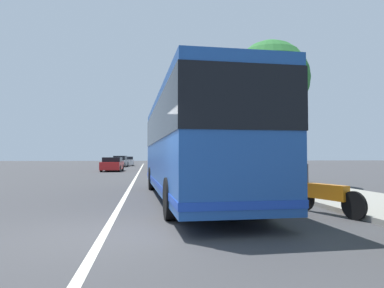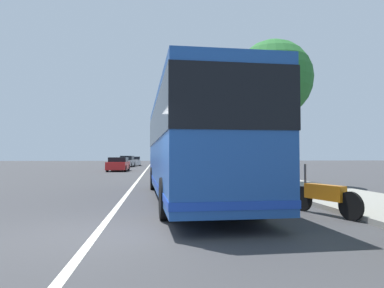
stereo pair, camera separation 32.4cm
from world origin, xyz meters
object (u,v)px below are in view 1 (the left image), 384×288
object	(u,v)px
coach_bus	(191,141)
motorcycle_by_tree	(327,195)
car_ahead_same_lane	(112,164)
roadside_tree_mid_block	(270,80)
car_far_distant	(120,162)
car_behind_bus	(164,163)
car_side_street	(127,161)
utility_pole	(254,123)

from	to	relation	value
coach_bus	motorcycle_by_tree	world-z (taller)	coach_bus
car_ahead_same_lane	roadside_tree_mid_block	xyz separation A→B (m)	(-18.29, -9.93, 4.85)
car_ahead_same_lane	car_far_distant	distance (m)	14.45
motorcycle_by_tree	car_far_distant	distance (m)	42.67
car_ahead_same_lane	car_behind_bus	world-z (taller)	car_behind_bus
coach_bus	car_behind_bus	size ratio (longest dim) A/B	2.75
car_far_distant	car_side_street	xyz separation A→B (m)	(5.71, -0.68, -0.05)
car_behind_bus	utility_pole	size ratio (longest dim) A/B	0.59
car_ahead_same_lane	roadside_tree_mid_block	size ratio (longest dim) A/B	0.62
motorcycle_by_tree	car_side_street	distance (m)	48.17
car_ahead_same_lane	utility_pole	size ratio (longest dim) A/B	0.64
car_far_distant	car_behind_bus	bearing A→B (deg)	39.80
car_far_distant	car_side_street	world-z (taller)	car_far_distant
motorcycle_by_tree	car_far_distant	xyz separation A→B (m)	(41.82, 8.44, 0.24)
car_behind_bus	car_far_distant	size ratio (longest dim) A/B	0.92
car_ahead_same_lane	car_far_distant	world-z (taller)	car_far_distant
car_far_distant	utility_pole	xyz separation A→B (m)	(-27.85, -10.86, 2.96)
car_side_street	roadside_tree_mid_block	xyz separation A→B (m)	(-38.45, -9.60, 4.84)
car_ahead_same_lane	utility_pole	xyz separation A→B (m)	(-13.41, -10.52, 3.01)
coach_bus	utility_pole	bearing A→B (deg)	-30.68
car_side_street	utility_pole	size ratio (longest dim) A/B	0.63
coach_bus	car_ahead_same_lane	distance (m)	24.29
utility_pole	coach_bus	bearing A→B (deg)	151.95
car_far_distant	utility_pole	size ratio (longest dim) A/B	0.64
motorcycle_by_tree	coach_bus	bearing A→B (deg)	21.01
car_behind_bus	utility_pole	world-z (taller)	utility_pole
coach_bus	utility_pole	size ratio (longest dim) A/B	1.63
utility_pole	car_far_distant	bearing A→B (deg)	21.30
roadside_tree_mid_block	utility_pole	size ratio (longest dim) A/B	1.03
car_ahead_same_lane	coach_bus	bearing A→B (deg)	13.47
utility_pole	car_ahead_same_lane	bearing A→B (deg)	38.11
motorcycle_by_tree	car_far_distant	world-z (taller)	car_far_distant
car_side_street	roadside_tree_mid_block	bearing A→B (deg)	10.09
car_far_distant	roadside_tree_mid_block	world-z (taller)	roadside_tree_mid_block
utility_pole	car_behind_bus	bearing A→B (deg)	14.43
motorcycle_by_tree	car_ahead_same_lane	distance (m)	28.55
coach_bus	car_ahead_same_lane	world-z (taller)	coach_bus
coach_bus	utility_pole	xyz separation A→B (m)	(10.31, -5.50, 1.64)
car_ahead_same_lane	car_side_street	bearing A→B (deg)	-179.44
car_far_distant	utility_pole	bearing A→B (deg)	25.72
motorcycle_by_tree	utility_pole	xyz separation A→B (m)	(13.97, -2.42, 3.20)
motorcycle_by_tree	utility_pole	bearing A→B (deg)	-28.91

